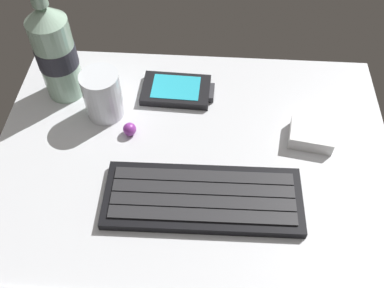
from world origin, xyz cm
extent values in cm
cube|color=silver|center=(0.00, 0.00, -1.00)|extent=(64.00, 48.00, 2.00)
cube|color=black|center=(2.13, -8.18, 0.70)|extent=(29.18, 11.49, 1.40)
cube|color=#28282B|center=(2.08, -4.88, 1.55)|extent=(26.71, 2.45, 0.30)
cube|color=#28282B|center=(2.11, -7.08, 1.55)|extent=(26.71, 2.45, 0.30)
cube|color=#28282B|center=(2.15, -9.28, 1.55)|extent=(26.71, 2.45, 0.30)
cube|color=#28282B|center=(2.19, -11.48, 1.55)|extent=(26.71, 2.45, 0.30)
cube|color=black|center=(-3.74, 13.78, 0.70)|extent=(12.25, 8.01, 1.40)
cube|color=#2DB7D1|center=(-3.74, 13.78, 1.45)|extent=(8.60, 6.21, 0.10)
cube|color=#333338|center=(2.66, 13.56, 0.70)|extent=(0.93, 3.83, 1.12)
cylinder|color=silver|center=(-15.36, 8.40, 4.25)|extent=(6.40, 6.40, 8.50)
cylinder|color=brown|center=(-15.36, 8.40, 3.26)|extent=(5.50, 5.50, 6.12)
cylinder|color=#9EC1A8|center=(-23.34, 13.13, 7.50)|extent=(6.60, 6.60, 15.00)
cone|color=#9EC1A8|center=(-23.34, 13.13, 16.40)|extent=(6.60, 6.60, 2.80)
cylinder|color=#9EC1A8|center=(-23.34, 13.13, 18.70)|extent=(2.51, 2.51, 1.80)
cylinder|color=#2D2D38|center=(-23.34, 13.13, 8.25)|extent=(6.73, 6.73, 3.80)
cube|color=white|center=(19.16, 4.57, 1.20)|extent=(7.79, 6.63, 2.40)
sphere|color=purple|center=(-10.53, 3.91, 1.10)|extent=(2.20, 2.20, 2.20)
camera|label=1|loc=(2.62, -41.02, 55.73)|focal=40.57mm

